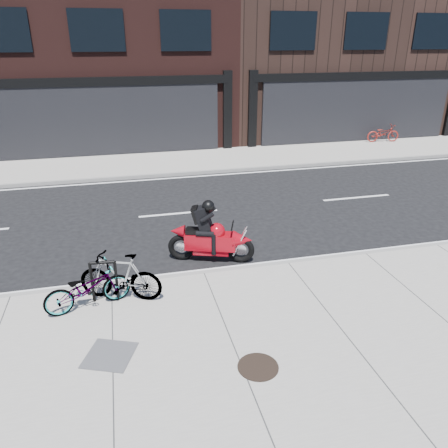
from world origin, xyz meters
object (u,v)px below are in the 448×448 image
object	(u,v)px
utility_grate	(110,355)
bicycle_front	(87,288)
manhole_cover	(258,367)
bicycle_rear	(120,276)
bike_rack	(104,278)
bicycle_far	(383,133)
motorcycle	(214,237)

from	to	relation	value
utility_grate	bicycle_front	bearing A→B (deg)	103.40
bicycle_front	manhole_cover	size ratio (longest dim) A/B	2.50
bicycle_rear	manhole_cover	xyz separation A→B (m)	(2.04, -2.55, -0.49)
utility_grate	manhole_cover	bearing A→B (deg)	-20.26
bike_rack	bicycle_far	xyz separation A→B (m)	(13.35, 11.47, -0.09)
bicycle_front	manhole_cover	world-z (taller)	bicycle_front
bicycle_far	bicycle_rear	bearing A→B (deg)	138.48
bicycle_front	bicycle_far	xyz separation A→B (m)	(13.66, 11.64, -0.01)
bicycle_far	utility_grate	bearing A→B (deg)	141.88
manhole_cover	utility_grate	bearing A→B (deg)	159.74
bike_rack	bicycle_rear	size ratio (longest dim) A/B	0.53
bicycle_front	bicycle_rear	distance (m)	0.65
bike_rack	utility_grate	size ratio (longest dim) A/B	1.17
bicycle_front	motorcycle	size ratio (longest dim) A/B	0.82
bicycle_far	utility_grate	distance (m)	18.72
bike_rack	manhole_cover	distance (m)	3.50
bicycle_front	motorcycle	bearing A→B (deg)	-77.29
bike_rack	bicycle_far	size ratio (longest dim) A/B	0.54
bicycle_front	manhole_cover	bearing A→B (deg)	-147.64
bicycle_rear	motorcycle	size ratio (longest dim) A/B	0.83
motorcycle	bicycle_far	distance (m)	14.82
bicycle_rear	bike_rack	bearing A→B (deg)	-68.84
bike_rack	manhole_cover	size ratio (longest dim) A/B	1.33
manhole_cover	bike_rack	bearing A→B (deg)	132.64
bicycle_far	manhole_cover	xyz separation A→B (m)	(-11.01, -14.02, -0.42)
bicycle_rear	manhole_cover	distance (m)	3.30
bicycle_far	manhole_cover	bearing A→B (deg)	149.01
utility_grate	motorcycle	bearing A→B (deg)	51.29
motorcycle	bicycle_rear	bearing A→B (deg)	-129.04
bike_rack	bicycle_rear	xyz separation A→B (m)	(0.31, 0.00, -0.01)
bicycle_front	bicycle_far	size ratio (longest dim) A/B	1.02
motorcycle	bicycle_far	xyz separation A→B (m)	(10.84, 10.10, -0.08)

